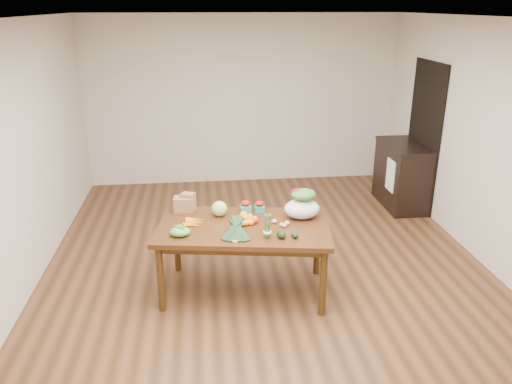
{
  "coord_description": "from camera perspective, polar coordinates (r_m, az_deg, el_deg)",
  "views": [
    {
      "loc": [
        -0.68,
        -5.03,
        2.82
      ],
      "look_at": [
        -0.11,
        0.0,
        0.91
      ],
      "focal_mm": 35.0,
      "sensor_mm": 36.0,
      "label": 1
    }
  ],
  "objects": [
    {
      "name": "doorway_dark",
      "position": [
        7.55,
        18.62,
        6.05
      ],
      "size": [
        0.02,
        1.0,
        2.1
      ],
      "primitive_type": "cube",
      "color": "black",
      "rests_on": "floor"
    },
    {
      "name": "orange_c",
      "position": [
        5.02,
        -0.19,
        -3.18
      ],
      "size": [
        0.08,
        0.08,
        0.08
      ],
      "primitive_type": "sphere",
      "color": "#DF560D",
      "rests_on": "dining_table"
    },
    {
      "name": "orange_a",
      "position": [
        5.1,
        -1.42,
        -2.7
      ],
      "size": [
        0.09,
        0.09,
        0.09
      ],
      "primitive_type": "sphere",
      "color": "orange",
      "rests_on": "dining_table"
    },
    {
      "name": "potato_b",
      "position": [
        4.96,
        2.95,
        -3.76
      ],
      "size": [
        0.05,
        0.04,
        0.04
      ],
      "primitive_type": "ellipsoid",
      "color": "#D0C078",
      "rests_on": "dining_table"
    },
    {
      "name": "potato_c",
      "position": [
        4.99,
        3.56,
        -3.57
      ],
      "size": [
        0.05,
        0.05,
        0.05
      ],
      "primitive_type": "ellipsoid",
      "color": "tan",
      "rests_on": "dining_table"
    },
    {
      "name": "ceiling",
      "position": [
        5.07,
        1.35,
        19.32
      ],
      "size": [
        5.0,
        6.0,
        0.02
      ],
      "primitive_type": "cube",
      "color": "white",
      "rests_on": "room_walls"
    },
    {
      "name": "strawberry_basket_b",
      "position": [
        5.31,
        0.41,
        -1.75
      ],
      "size": [
        0.12,
        0.12,
        0.09
      ],
      "primitive_type": null,
      "rotation": [
        0.0,
        0.0,
        -0.16
      ],
      "color": "red",
      "rests_on": "dining_table"
    },
    {
      "name": "kale_bunch",
      "position": [
        4.7,
        -2.32,
        -4.39
      ],
      "size": [
        0.38,
        0.45,
        0.16
      ],
      "primitive_type": null,
      "rotation": [
        0.0,
        0.0,
        -0.16
      ],
      "color": "black",
      "rests_on": "dining_table"
    },
    {
      "name": "potato_d",
      "position": [
        5.03,
        2.12,
        -3.37
      ],
      "size": [
        0.05,
        0.05,
        0.05
      ],
      "primitive_type": "ellipsoid",
      "color": "#D6B07B",
      "rests_on": "dining_table"
    },
    {
      "name": "potato_a",
      "position": [
        5.01,
        1.44,
        -3.47
      ],
      "size": [
        0.05,
        0.05,
        0.04
      ],
      "primitive_type": "ellipsoid",
      "color": "tan",
      "rests_on": "dining_table"
    },
    {
      "name": "orange_b",
      "position": [
        5.09,
        -0.72,
        -2.87
      ],
      "size": [
        0.07,
        0.07,
        0.07
      ],
      "primitive_type": "sphere",
      "color": "#F55C0F",
      "rests_on": "dining_table"
    },
    {
      "name": "dish_towel",
      "position": [
        7.31,
        15.1,
        1.86
      ],
      "size": [
        0.02,
        0.28,
        0.45
      ],
      "primitive_type": "cube",
      "color": "white",
      "rests_on": "cabinet"
    },
    {
      "name": "mandarin_cluster",
      "position": [
        5.0,
        -1.27,
        -3.19
      ],
      "size": [
        0.21,
        0.21,
        0.09
      ],
      "primitive_type": null,
      "rotation": [
        0.0,
        0.0,
        -0.16
      ],
      "color": "#FFAC0F",
      "rests_on": "dining_table"
    },
    {
      "name": "floor",
      "position": [
        5.8,
        1.13,
        -8.39
      ],
      "size": [
        6.0,
        6.0,
        0.0
      ],
      "primitive_type": "plane",
      "color": "brown",
      "rests_on": "ground"
    },
    {
      "name": "paper_bag",
      "position": [
        5.35,
        -8.27,
        -1.21
      ],
      "size": [
        0.3,
        0.27,
        0.19
      ],
      "primitive_type": null,
      "rotation": [
        0.0,
        0.0,
        -0.16
      ],
      "color": "#9A6245",
      "rests_on": "dining_table"
    },
    {
      "name": "room_walls",
      "position": [
        5.28,
        1.23,
        4.51
      ],
      "size": [
        5.02,
        6.02,
        2.7
      ],
      "color": "beige",
      "rests_on": "floor"
    },
    {
      "name": "cabbage",
      "position": [
        5.19,
        -4.21,
        -1.92
      ],
      "size": [
        0.16,
        0.16,
        0.16
      ],
      "primitive_type": "sphere",
      "color": "#AAD87C",
      "rests_on": "dining_table"
    },
    {
      "name": "asparagus_bundle",
      "position": [
        4.68,
        1.3,
        -3.92
      ],
      "size": [
        0.1,
        0.13,
        0.26
      ],
      "primitive_type": null,
      "rotation": [
        0.15,
        0.0,
        -0.16
      ],
      "color": "#517435",
      "rests_on": "dining_table"
    },
    {
      "name": "salad_bag",
      "position": [
        5.13,
        5.29,
        -1.5
      ],
      "size": [
        0.41,
        0.33,
        0.28
      ],
      "primitive_type": null,
      "rotation": [
        0.0,
        0.0,
        -0.16
      ],
      "color": "white",
      "rests_on": "dining_table"
    },
    {
      "name": "dining_table",
      "position": [
        5.16,
        -1.37,
        -7.59
      ],
      "size": [
        1.84,
        1.21,
        0.75
      ],
      "primitive_type": "cube",
      "rotation": [
        0.0,
        0.0,
        -0.16
      ],
      "color": "#442410",
      "rests_on": "floor"
    },
    {
      "name": "avocado_a",
      "position": [
        4.72,
        2.9,
        -4.84
      ],
      "size": [
        0.11,
        0.13,
        0.08
      ],
      "primitive_type": "ellipsoid",
      "rotation": [
        0.0,
        0.0,
        0.3
      ],
      "color": "black",
      "rests_on": "dining_table"
    },
    {
      "name": "cabinet",
      "position": [
        7.62,
        16.3,
        1.87
      ],
      "size": [
        0.52,
        1.02,
        0.94
      ],
      "primitive_type": "cube",
      "color": "black",
      "rests_on": "floor"
    },
    {
      "name": "snap_pea_bag",
      "position": [
        4.81,
        -8.67,
        -4.51
      ],
      "size": [
        0.2,
        0.15,
        0.09
      ],
      "primitive_type": "ellipsoid",
      "color": "#5AB23C",
      "rests_on": "dining_table"
    },
    {
      "name": "avocado_b",
      "position": [
        4.73,
        4.45,
        -4.88
      ],
      "size": [
        0.09,
        0.11,
        0.07
      ],
      "primitive_type": "ellipsoid",
      "rotation": [
        0.0,
        0.0,
        0.3
      ],
      "color": "black",
      "rests_on": "dining_table"
    },
    {
      "name": "potato_e",
      "position": [
        4.95,
        3.26,
        -3.86
      ],
      "size": [
        0.04,
        0.04,
        0.04
      ],
      "primitive_type": "ellipsoid",
      "color": "tan",
      "rests_on": "dining_table"
    },
    {
      "name": "strawberry_basket_a",
      "position": [
        5.3,
        -1.19,
        -1.75
      ],
      "size": [
        0.12,
        0.12,
        0.1
      ],
      "primitive_type": null,
      "rotation": [
        0.0,
        0.0,
        -0.16
      ],
      "color": "#B51A0C",
      "rests_on": "dining_table"
    },
    {
      "name": "carrots",
      "position": [
        5.07,
        -7.1,
        -3.43
      ],
      "size": [
        0.25,
        0.25,
        0.03
      ],
      "primitive_type": null,
      "rotation": [
        0.0,
        0.0,
        -0.16
      ],
      "color": "orange",
      "rests_on": "dining_table"
    }
  ]
}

